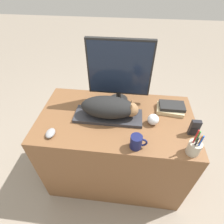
# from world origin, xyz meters

# --- Properties ---
(ground_plane) EXTENTS (12.00, 12.00, 0.00)m
(ground_plane) POSITION_xyz_m (0.00, 0.00, 0.00)
(ground_plane) COLOR gray
(desk) EXTENTS (1.12, 0.62, 0.74)m
(desk) POSITION_xyz_m (0.00, 0.31, 0.37)
(desk) COLOR brown
(desk) RESTS_ON ground_plane
(keyboard) EXTENTS (0.48, 0.17, 0.02)m
(keyboard) POSITION_xyz_m (-0.06, 0.30, 0.76)
(keyboard) COLOR #2D2D33
(keyboard) RESTS_ON desk
(cat) EXTENTS (0.39, 0.18, 0.14)m
(cat) POSITION_xyz_m (-0.04, 0.30, 0.84)
(cat) COLOR black
(cat) RESTS_ON keyboard
(monitor) EXTENTS (0.45, 0.15, 0.49)m
(monitor) POSITION_xyz_m (0.00, 0.50, 1.01)
(monitor) COLOR black
(monitor) RESTS_ON desk
(computer_mouse) EXTENTS (0.06, 0.08, 0.03)m
(computer_mouse) POSITION_xyz_m (-0.40, 0.10, 0.76)
(computer_mouse) COLOR gray
(computer_mouse) RESTS_ON desk
(coffee_mug) EXTENTS (0.10, 0.07, 0.09)m
(coffee_mug) POSITION_xyz_m (0.15, 0.06, 0.79)
(coffee_mug) COLOR #141947
(coffee_mug) RESTS_ON desk
(pen_cup) EXTENTS (0.08, 0.08, 0.19)m
(pen_cup) POSITION_xyz_m (0.47, 0.06, 0.79)
(pen_cup) COLOR #B2A893
(pen_cup) RESTS_ON desk
(baseball) EXTENTS (0.08, 0.08, 0.08)m
(baseball) POSITION_xyz_m (0.26, 0.28, 0.78)
(baseball) COLOR silver
(baseball) RESTS_ON desk
(phone) EXTENTS (0.06, 0.03, 0.12)m
(phone) POSITION_xyz_m (0.51, 0.21, 0.80)
(phone) COLOR black
(phone) RESTS_ON desk
(book_stack) EXTENTS (0.20, 0.14, 0.05)m
(book_stack) POSITION_xyz_m (0.40, 0.43, 0.77)
(book_stack) COLOR #C6B284
(book_stack) RESTS_ON desk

